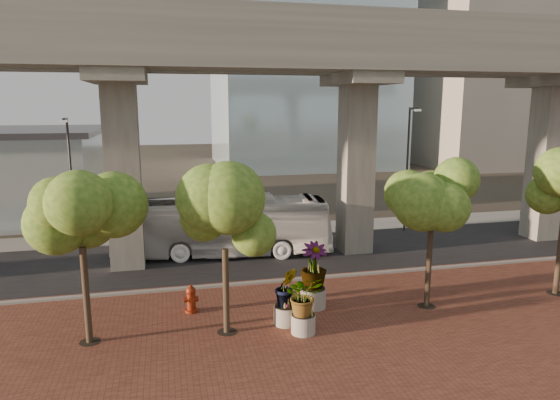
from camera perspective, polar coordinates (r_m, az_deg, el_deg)
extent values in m
plane|color=#312C24|center=(24.75, -3.03, -8.03)|extent=(160.00, 160.00, 0.00)
cube|color=brown|center=(17.53, 1.77, -16.25)|extent=(70.00, 13.00, 0.06)
cube|color=black|center=(26.62, -3.79, -6.62)|extent=(90.00, 8.00, 0.04)
cube|color=gray|center=(22.87, -2.14, -9.43)|extent=(70.00, 0.25, 0.16)
cube|color=gray|center=(31.85, -5.41, -3.68)|extent=(90.00, 3.00, 0.06)
cube|color=gray|center=(23.94, -3.47, 16.82)|extent=(72.00, 2.40, 1.80)
cube|color=gray|center=(27.08, -4.66, 16.12)|extent=(72.00, 2.40, 1.80)
cube|color=gray|center=(23.05, -3.02, 20.57)|extent=(72.00, 0.12, 1.00)
cube|color=gray|center=(28.32, -5.05, 18.73)|extent=(72.00, 0.12, 1.00)
cube|color=#9D978D|center=(72.61, 22.94, 13.22)|extent=(18.00, 16.00, 24.00)
imported|color=white|center=(26.87, -6.46, -3.01)|extent=(11.69, 4.11, 3.19)
imported|color=#222227|center=(38.95, 29.23, -1.28)|extent=(4.73, 3.02, 1.47)
cylinder|color=maroon|center=(20.21, -10.07, -12.32)|extent=(0.49, 0.49, 0.11)
cylinder|color=maroon|center=(20.06, -10.11, -11.27)|extent=(0.33, 0.33, 0.80)
sphere|color=maroon|center=(19.91, -10.15, -10.21)|extent=(0.38, 0.38, 0.38)
cylinder|color=maroon|center=(19.85, -10.17, -9.73)|extent=(0.11, 0.11, 0.14)
cylinder|color=maroon|center=(20.03, -10.12, -11.09)|extent=(0.55, 0.22, 0.22)
cylinder|color=gray|center=(18.17, 2.69, -13.94)|extent=(0.87, 0.87, 0.68)
imported|color=#315C18|center=(17.75, 2.72, -10.83)|extent=(1.93, 1.93, 1.45)
cylinder|color=#9E9B8F|center=(20.26, 3.82, -11.07)|extent=(1.01, 1.01, 0.79)
imported|color=#315C18|center=(19.80, 3.87, -7.53)|extent=(2.47, 2.47, 1.85)
cylinder|color=gray|center=(18.82, 0.69, -12.99)|extent=(0.89, 0.89, 0.69)
imported|color=#315C18|center=(18.40, 0.69, -9.88)|extent=(1.98, 1.98, 1.49)
cylinder|color=#423426|center=(18.17, -21.26, -10.14)|extent=(0.22, 0.22, 3.35)
cylinder|color=black|center=(18.81, -20.90, -14.90)|extent=(0.70, 0.70, 0.01)
cylinder|color=#423426|center=(17.82, -6.18, -10.33)|extent=(0.22, 0.22, 3.06)
cylinder|color=black|center=(18.43, -6.08, -14.76)|extent=(0.70, 0.70, 0.01)
cylinder|color=#423426|center=(20.68, 16.64, -7.10)|extent=(0.22, 0.22, 3.47)
cylinder|color=black|center=(21.27, 16.38, -11.55)|extent=(0.70, 0.70, 0.01)
cylinder|color=#423426|center=(24.18, 29.33, -5.19)|extent=(0.22, 0.22, 3.70)
cylinder|color=black|center=(24.71, 28.93, -9.30)|extent=(0.70, 0.70, 0.01)
cylinder|color=#2B2B30|center=(29.79, -22.68, 1.59)|extent=(0.13, 0.13, 7.20)
cube|color=#2B2B30|center=(29.03, -23.35, 8.48)|extent=(0.13, 0.90, 0.13)
cube|color=silver|center=(28.59, -23.49, 8.26)|extent=(0.36, 0.18, 0.11)
cylinder|color=#2D2D32|center=(32.47, 14.31, 3.27)|extent=(0.14, 0.14, 7.72)
cube|color=#2D2D32|center=(31.78, 15.04, 10.07)|extent=(0.14, 0.97, 0.14)
cube|color=silver|center=(31.36, 15.45, 9.86)|extent=(0.39, 0.19, 0.12)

